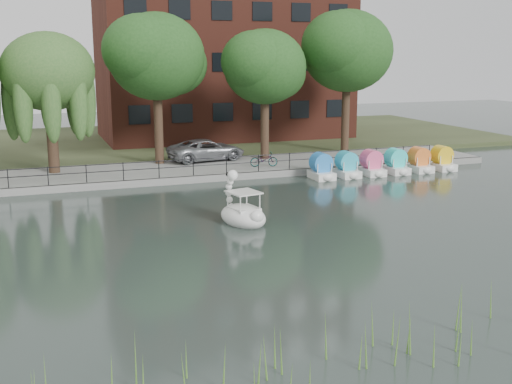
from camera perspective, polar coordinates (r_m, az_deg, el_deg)
ground_plane at (r=25.04m, az=2.04°, el=-4.85°), size 120.00×120.00×0.00m
promenade at (r=39.87m, az=-6.56°, el=1.90°), size 40.00×6.00×0.40m
kerb at (r=37.06m, az=-5.50°, el=1.12°), size 40.00×0.25×0.40m
land_strip at (r=53.43m, az=-10.07°, el=4.44°), size 60.00×22.00×0.36m
railing at (r=37.07m, az=-5.60°, el=2.61°), size 32.00×0.05×1.00m
apartment_building at (r=54.56m, az=-2.95°, el=14.44°), size 20.00×10.07×18.00m
willow_mid at (r=39.22m, az=-18.02°, el=10.10°), size 5.32×5.32×8.15m
broadleaf_center at (r=40.95m, az=-8.86°, el=11.77°), size 6.00×6.00×9.25m
broadleaf_right at (r=42.41m, az=0.80°, el=11.02°), size 5.40×5.40×8.32m
broadleaf_far at (r=45.99m, az=8.13°, el=12.27°), size 6.30×6.30×9.71m
minivan at (r=42.11m, az=-4.42°, el=3.89°), size 3.51×6.14×1.61m
bicycle at (r=39.81m, az=0.70°, el=2.98°), size 0.89×1.80×1.00m
swan_boat at (r=28.26m, az=-1.21°, el=-1.79°), size 2.21×2.96×2.25m
pedal_boat_row at (r=40.25m, az=11.29°, el=2.43°), size 9.65×1.70×1.40m
reed_bank at (r=18.10m, az=19.72°, el=-10.53°), size 24.00×2.40×1.20m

